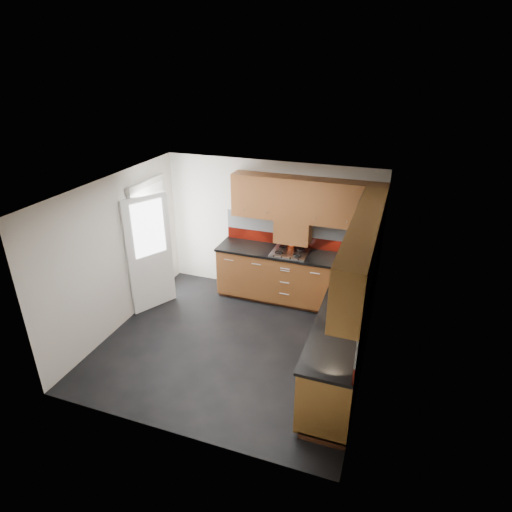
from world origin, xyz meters
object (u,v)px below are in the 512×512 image
at_px(toaster, 367,254).
at_px(utensil_pot, 291,243).
at_px(food_processor, 357,266).
at_px(gas_hob, 290,252).

bearing_deg(toaster, utensil_pot, 177.44).
xyz_separation_m(utensil_pot, food_processor, (1.19, -0.63, 0.04)).
relative_size(utensil_pot, food_processor, 1.42).
distance_m(gas_hob, utensil_pot, 0.25).
bearing_deg(gas_hob, toaster, 8.34).
height_order(gas_hob, toaster, toaster).
height_order(gas_hob, food_processor, food_processor).
xyz_separation_m(gas_hob, toaster, (1.24, 0.18, 0.07)).
xyz_separation_m(gas_hob, utensil_pot, (-0.04, 0.24, 0.08)).
bearing_deg(food_processor, utensil_pot, 152.13).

